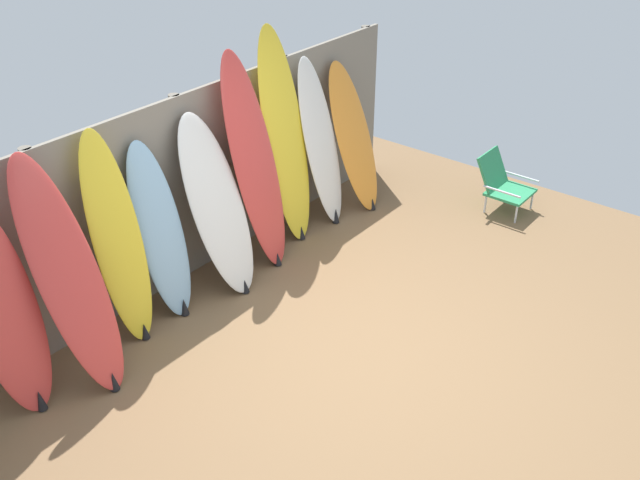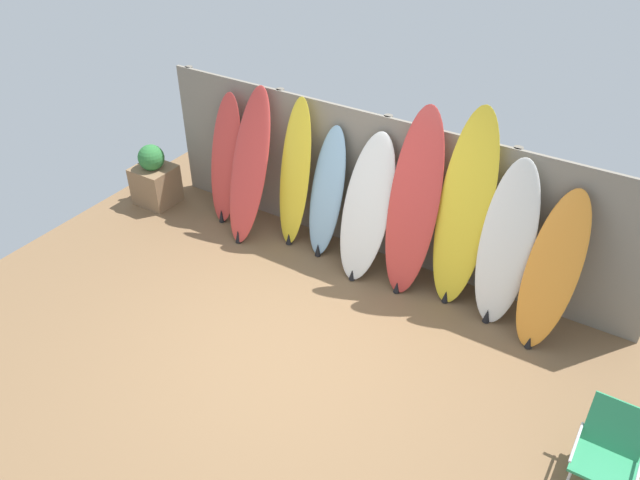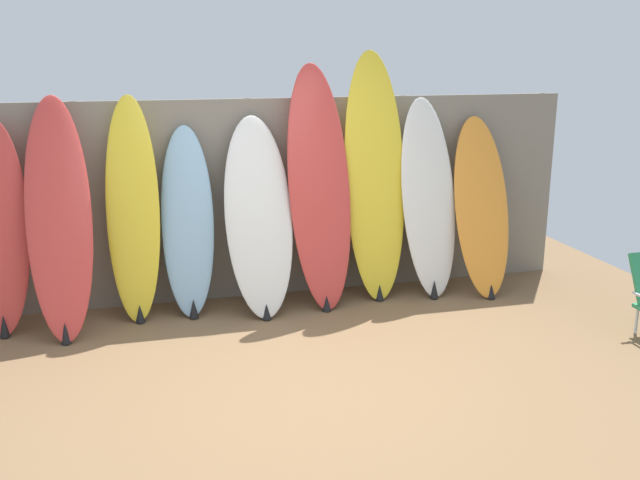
{
  "view_description": "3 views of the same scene",
  "coord_description": "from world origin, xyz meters",
  "px_view_note": "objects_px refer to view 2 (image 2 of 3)",
  "views": [
    {
      "loc": [
        -3.85,
        -2.66,
        3.95
      ],
      "look_at": [
        0.12,
        0.5,
        0.85
      ],
      "focal_mm": 40.0,
      "sensor_mm": 36.0,
      "label": 1
    },
    {
      "loc": [
        2.73,
        -3.71,
        4.6
      ],
      "look_at": [
        -0.02,
        0.66,
        0.96
      ],
      "focal_mm": 35.0,
      "sensor_mm": 36.0,
      "label": 2
    },
    {
      "loc": [
        -0.98,
        -4.24,
        2.22
      ],
      "look_at": [
        0.34,
        0.78,
        0.82
      ],
      "focal_mm": 40.0,
      "sensor_mm": 36.0,
      "label": 3
    }
  ],
  "objects_px": {
    "surfboard_orange_8": "(552,272)",
    "surfboard_white_7": "(506,245)",
    "surfboard_red_0": "(226,161)",
    "surfboard_yellow_6": "(464,212)",
    "surfboard_skyblue_3": "(327,194)",
    "planter_box": "(155,178)",
    "beach_chair": "(610,447)",
    "surfboard_red_1": "(249,168)",
    "surfboard_yellow_2": "(295,175)",
    "surfboard_white_4": "(367,209)",
    "surfboard_red_5": "(413,205)"
  },
  "relations": [
    {
      "from": "surfboard_orange_8",
      "to": "surfboard_white_7",
      "type": "bearing_deg",
      "value": 172.24
    },
    {
      "from": "surfboard_red_0",
      "to": "surfboard_yellow_6",
      "type": "height_order",
      "value": "surfboard_yellow_6"
    },
    {
      "from": "surfboard_skyblue_3",
      "to": "planter_box",
      "type": "distance_m",
      "value": 2.63
    },
    {
      "from": "surfboard_red_0",
      "to": "planter_box",
      "type": "distance_m",
      "value": 1.21
    },
    {
      "from": "surfboard_red_0",
      "to": "beach_chair",
      "type": "height_order",
      "value": "surfboard_red_0"
    },
    {
      "from": "surfboard_skyblue_3",
      "to": "surfboard_white_7",
      "type": "distance_m",
      "value": 2.18
    },
    {
      "from": "surfboard_red_1",
      "to": "planter_box",
      "type": "xyz_separation_m",
      "value": [
        -1.57,
        -0.13,
        -0.56
      ]
    },
    {
      "from": "surfboard_red_0",
      "to": "surfboard_orange_8",
      "type": "height_order",
      "value": "surfboard_red_0"
    },
    {
      "from": "surfboard_red_0",
      "to": "surfboard_white_7",
      "type": "height_order",
      "value": "surfboard_white_7"
    },
    {
      "from": "surfboard_yellow_2",
      "to": "planter_box",
      "type": "distance_m",
      "value": 2.22
    },
    {
      "from": "surfboard_yellow_2",
      "to": "surfboard_skyblue_3",
      "type": "xyz_separation_m",
      "value": [
        0.44,
        0.02,
        -0.12
      ]
    },
    {
      "from": "surfboard_white_7",
      "to": "surfboard_orange_8",
      "type": "height_order",
      "value": "surfboard_white_7"
    },
    {
      "from": "surfboard_red_1",
      "to": "surfboard_white_4",
      "type": "height_order",
      "value": "surfboard_red_1"
    },
    {
      "from": "surfboard_red_0",
      "to": "surfboard_red_5",
      "type": "xyz_separation_m",
      "value": [
        2.62,
        -0.02,
        0.21
      ]
    },
    {
      "from": "surfboard_red_1",
      "to": "surfboard_white_4",
      "type": "bearing_deg",
      "value": 2.65
    },
    {
      "from": "surfboard_red_1",
      "to": "planter_box",
      "type": "relative_size",
      "value": 2.18
    },
    {
      "from": "surfboard_orange_8",
      "to": "beach_chair",
      "type": "xyz_separation_m",
      "value": [
        0.94,
        -1.4,
        -0.48
      ]
    },
    {
      "from": "surfboard_yellow_6",
      "to": "surfboard_skyblue_3",
      "type": "bearing_deg",
      "value": -179.62
    },
    {
      "from": "surfboard_white_7",
      "to": "beach_chair",
      "type": "distance_m",
      "value": 2.13
    },
    {
      "from": "surfboard_red_1",
      "to": "surfboard_skyblue_3",
      "type": "relative_size",
      "value": 1.17
    },
    {
      "from": "surfboard_red_0",
      "to": "surfboard_skyblue_3",
      "type": "height_order",
      "value": "surfboard_red_0"
    },
    {
      "from": "surfboard_red_1",
      "to": "surfboard_orange_8",
      "type": "xyz_separation_m",
      "value": [
        3.68,
        0.06,
        -0.13
      ]
    },
    {
      "from": "beach_chair",
      "to": "surfboard_yellow_6",
      "type": "bearing_deg",
      "value": 163.27
    },
    {
      "from": "surfboard_red_1",
      "to": "beach_chair",
      "type": "bearing_deg",
      "value": -16.06
    },
    {
      "from": "surfboard_white_4",
      "to": "surfboard_yellow_6",
      "type": "distance_m",
      "value": 1.12
    },
    {
      "from": "surfboard_yellow_2",
      "to": "beach_chair",
      "type": "relative_size",
      "value": 2.93
    },
    {
      "from": "surfboard_white_7",
      "to": "surfboard_white_4",
      "type": "bearing_deg",
      "value": -177.86
    },
    {
      "from": "surfboard_red_1",
      "to": "surfboard_white_4",
      "type": "xyz_separation_m",
      "value": [
        1.6,
        0.07,
        -0.1
      ]
    },
    {
      "from": "surfboard_red_0",
      "to": "surfboard_red_1",
      "type": "xyz_separation_m",
      "value": [
        0.48,
        -0.12,
        0.09
      ]
    },
    {
      "from": "surfboard_white_4",
      "to": "surfboard_white_7",
      "type": "distance_m",
      "value": 1.59
    },
    {
      "from": "surfboard_orange_8",
      "to": "planter_box",
      "type": "height_order",
      "value": "surfboard_orange_8"
    },
    {
      "from": "surfboard_yellow_2",
      "to": "beach_chair",
      "type": "xyz_separation_m",
      "value": [
        4.06,
        -1.49,
        -0.59
      ]
    },
    {
      "from": "surfboard_red_0",
      "to": "surfboard_orange_8",
      "type": "relative_size",
      "value": 1.05
    },
    {
      "from": "surfboard_orange_8",
      "to": "beach_chair",
      "type": "relative_size",
      "value": 2.55
    },
    {
      "from": "surfboard_red_5",
      "to": "planter_box",
      "type": "height_order",
      "value": "surfboard_red_5"
    },
    {
      "from": "surfboard_red_0",
      "to": "surfboard_yellow_2",
      "type": "xyz_separation_m",
      "value": [
        1.05,
        0.03,
        0.08
      ]
    },
    {
      "from": "surfboard_white_7",
      "to": "planter_box",
      "type": "bearing_deg",
      "value": -176.82
    },
    {
      "from": "surfboard_skyblue_3",
      "to": "surfboard_orange_8",
      "type": "distance_m",
      "value": 2.68
    },
    {
      "from": "surfboard_skyblue_3",
      "to": "surfboard_red_5",
      "type": "bearing_deg",
      "value": -3.59
    },
    {
      "from": "surfboard_white_4",
      "to": "surfboard_yellow_6",
      "type": "xyz_separation_m",
      "value": [
        1.08,
        0.11,
        0.26
      ]
    },
    {
      "from": "surfboard_yellow_2",
      "to": "surfboard_orange_8",
      "type": "relative_size",
      "value": 1.15
    },
    {
      "from": "surfboard_yellow_2",
      "to": "surfboard_yellow_6",
      "type": "xyz_separation_m",
      "value": [
        2.11,
        0.03,
        0.18
      ]
    },
    {
      "from": "surfboard_white_4",
      "to": "surfboard_red_5",
      "type": "bearing_deg",
      "value": 3.26
    },
    {
      "from": "surfboard_red_0",
      "to": "surfboard_red_5",
      "type": "bearing_deg",
      "value": -0.35
    },
    {
      "from": "surfboard_red_0",
      "to": "surfboard_red_5",
      "type": "height_order",
      "value": "surfboard_red_5"
    },
    {
      "from": "surfboard_yellow_6",
      "to": "planter_box",
      "type": "bearing_deg",
      "value": -175.72
    },
    {
      "from": "surfboard_red_0",
      "to": "surfboard_red_1",
      "type": "distance_m",
      "value": 0.5
    },
    {
      "from": "surfboard_red_0",
      "to": "surfboard_yellow_2",
      "type": "relative_size",
      "value": 0.91
    },
    {
      "from": "surfboard_white_4",
      "to": "surfboard_red_0",
      "type": "bearing_deg",
      "value": 178.7
    },
    {
      "from": "surfboard_white_4",
      "to": "surfboard_yellow_6",
      "type": "height_order",
      "value": "surfboard_yellow_6"
    }
  ]
}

